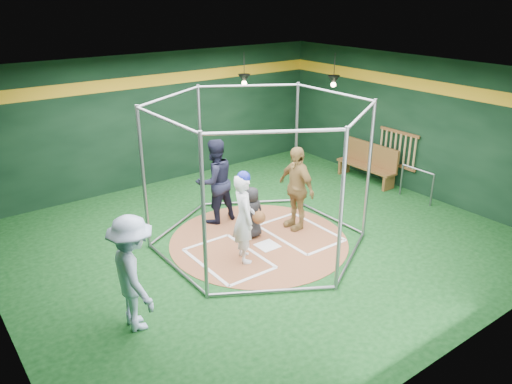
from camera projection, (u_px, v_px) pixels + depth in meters
room_shell at (259, 163)px, 10.01m from camera, size 10.10×9.10×3.53m
clay_disc at (259, 241)px, 10.66m from camera, size 3.80×3.80×0.01m
home_plate at (267, 246)px, 10.43m from camera, size 0.43×0.43×0.01m
batter_box_left at (228, 258)px, 9.95m from camera, size 1.17×1.77×0.01m
batter_box_right at (300, 232)px, 11.00m from camera, size 1.17×1.77×0.01m
batting_cage at (259, 175)px, 10.10m from camera, size 4.05×4.67×3.00m
bat_rack at (397, 149)px, 13.28m from camera, size 0.07×1.25×0.98m
pendant_lamp_near at (244, 79)px, 13.52m from camera, size 0.34×0.34×0.90m
pendant_lamp_far at (334, 80)px, 13.32m from camera, size 0.34×0.34×0.90m
batter_figure at (244, 217)px, 9.59m from camera, size 0.63×0.76×1.86m
visitor_leopard at (296, 188)px, 10.93m from camera, size 0.49×1.12×1.88m
catcher_figure at (253, 213)px, 10.63m from camera, size 0.57×0.59×1.13m
umpire at (215, 181)px, 11.22m from camera, size 0.95×0.75×1.95m
bystander_blue at (133, 274)px, 7.64m from camera, size 0.82×1.29×1.91m
dugout_bench at (368, 162)px, 13.83m from camera, size 0.43×1.84×1.07m
steel_railing at (417, 179)px, 12.53m from camera, size 0.05×0.98×0.84m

